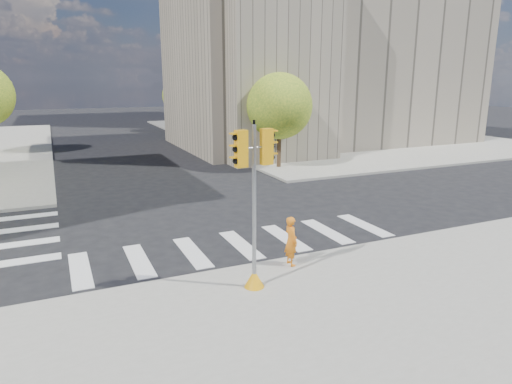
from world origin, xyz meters
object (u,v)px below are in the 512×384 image
(lamp_far, at_px, (201,91))
(photographer, at_px, (291,241))
(lamp_near, at_px, (260,95))
(traffic_signal, at_px, (254,220))

(lamp_far, bearing_deg, photographer, -102.95)
(lamp_far, relative_size, photographer, 5.21)
(lamp_near, distance_m, photographer, 20.38)
(traffic_signal, bearing_deg, lamp_near, 58.62)
(lamp_near, bearing_deg, photographer, -111.94)
(lamp_far, xyz_separation_m, photographer, (-7.49, -32.60, -3.65))
(lamp_far, height_order, photographer, lamp_far)
(lamp_near, distance_m, traffic_signal, 21.74)
(lamp_near, xyz_separation_m, traffic_signal, (-9.16, -19.56, -2.47))
(lamp_near, height_order, traffic_signal, lamp_near)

